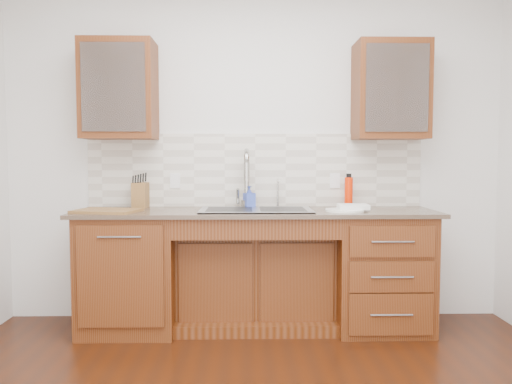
{
  "coord_description": "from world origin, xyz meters",
  "views": [
    {
      "loc": [
        -0.07,
        -2.32,
        1.3
      ],
      "look_at": [
        0.0,
        1.4,
        1.05
      ],
      "focal_mm": 35.0,
      "sensor_mm": 36.0,
      "label": 1
    }
  ],
  "objects_px": {
    "knife_block": "(141,195)",
    "water_bottle": "(349,192)",
    "cutting_board": "(107,211)",
    "plate": "(345,210)",
    "soap_bottle": "(249,197)"
  },
  "relations": [
    {
      "from": "knife_block",
      "to": "plate",
      "type": "bearing_deg",
      "value": -10.24
    },
    {
      "from": "cutting_board",
      "to": "plate",
      "type": "bearing_deg",
      "value": 0.7
    },
    {
      "from": "soap_bottle",
      "to": "plate",
      "type": "bearing_deg",
      "value": -45.42
    },
    {
      "from": "water_bottle",
      "to": "cutting_board",
      "type": "xyz_separation_m",
      "value": [
        -1.84,
        -0.33,
        -0.11
      ]
    },
    {
      "from": "plate",
      "to": "cutting_board",
      "type": "distance_m",
      "value": 1.75
    },
    {
      "from": "water_bottle",
      "to": "knife_block",
      "type": "relative_size",
      "value": 1.2
    },
    {
      "from": "water_bottle",
      "to": "knife_block",
      "type": "distance_m",
      "value": 1.66
    },
    {
      "from": "knife_block",
      "to": "cutting_board",
      "type": "relative_size",
      "value": 0.45
    },
    {
      "from": "knife_block",
      "to": "water_bottle",
      "type": "bearing_deg",
      "value": 0.83
    },
    {
      "from": "water_bottle",
      "to": "knife_block",
      "type": "bearing_deg",
      "value": 179.58
    },
    {
      "from": "water_bottle",
      "to": "plate",
      "type": "relative_size",
      "value": 0.84
    },
    {
      "from": "plate",
      "to": "knife_block",
      "type": "relative_size",
      "value": 1.43
    },
    {
      "from": "water_bottle",
      "to": "plate",
      "type": "xyz_separation_m",
      "value": [
        -0.09,
        -0.31,
        -0.11
      ]
    },
    {
      "from": "plate",
      "to": "knife_block",
      "type": "bearing_deg",
      "value": 168.51
    },
    {
      "from": "soap_bottle",
      "to": "knife_block",
      "type": "bearing_deg",
      "value": 153.63
    }
  ]
}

